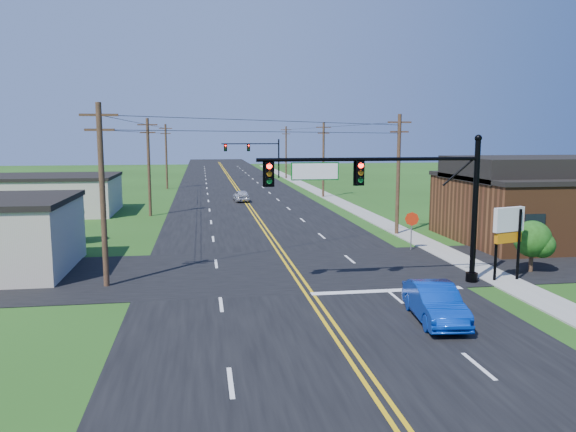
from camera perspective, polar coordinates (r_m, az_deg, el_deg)
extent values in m
plane|color=#1F4012|center=(20.15, 5.60, -13.50)|extent=(260.00, 260.00, 0.00)
cube|color=black|center=(68.68, -4.79, 1.96)|extent=(16.00, 220.00, 0.04)
cube|color=black|center=(31.38, 0.14, -5.48)|extent=(70.00, 10.00, 0.04)
cube|color=gray|center=(60.53, 5.85, 1.13)|extent=(2.00, 160.00, 0.08)
cylinder|color=black|center=(29.67, 18.44, 0.34)|extent=(0.28, 0.28, 7.20)
cylinder|color=black|center=(30.28, 18.16, -5.95)|extent=(0.60, 0.60, 0.50)
sphere|color=black|center=(29.42, 18.77, 7.50)|extent=(0.36, 0.36, 0.36)
cylinder|color=black|center=(27.35, 8.35, 5.73)|extent=(11.00, 0.18, 0.18)
cube|color=#055814|center=(26.71, 2.76, 4.56)|extent=(2.30, 0.06, 0.85)
cylinder|color=black|center=(99.12, -0.95, 5.97)|extent=(0.28, 0.28, 7.20)
cylinder|color=black|center=(99.31, -0.94, 4.04)|extent=(0.60, 0.60, 0.50)
sphere|color=black|center=(99.05, -0.95, 8.11)|extent=(0.36, 0.36, 0.36)
cylinder|color=black|center=(98.50, -3.86, 7.33)|extent=(10.00, 0.18, 0.18)
cube|color=#055814|center=(98.28, -5.73, 6.99)|extent=(2.30, 0.06, 0.85)
cube|color=brown|center=(44.09, 25.42, 0.57)|extent=(14.00, 11.00, 4.40)
cube|color=black|center=(43.87, 25.61, 3.62)|extent=(14.20, 11.20, 0.30)
cube|color=#B8AA9D|center=(58.18, -22.95, 1.88)|extent=(12.00, 9.00, 3.40)
cube|color=black|center=(58.03, -23.05, 3.70)|extent=(12.20, 9.20, 0.30)
cylinder|color=#342717|center=(28.67, -18.32, 1.90)|extent=(0.28, 0.28, 9.00)
cube|color=#342717|center=(28.53, -18.67, 9.70)|extent=(1.80, 0.12, 0.12)
cube|color=#342717|center=(28.52, -18.61, 8.30)|extent=(1.40, 0.12, 0.12)
cylinder|color=#342717|center=(53.41, -13.95, 4.80)|extent=(0.28, 0.28, 9.00)
cube|color=#342717|center=(53.34, -14.09, 8.98)|extent=(1.80, 0.12, 0.12)
cube|color=#342717|center=(53.33, -14.07, 8.23)|extent=(1.40, 0.12, 0.12)
cylinder|color=#342717|center=(80.31, -12.26, 5.91)|extent=(0.28, 0.28, 9.00)
cube|color=#342717|center=(80.26, -12.34, 8.69)|extent=(1.80, 0.12, 0.12)
cube|color=#342717|center=(80.26, -12.33, 8.19)|extent=(1.40, 0.12, 0.12)
cylinder|color=#342717|center=(42.77, 11.13, 4.10)|extent=(0.28, 0.28, 9.00)
cube|color=#342717|center=(42.68, 11.27, 9.33)|extent=(1.80, 0.12, 0.12)
cube|color=#342717|center=(42.67, 11.25, 8.39)|extent=(1.40, 0.12, 0.12)
cylinder|color=#342717|center=(67.76, 3.62, 5.69)|extent=(0.28, 0.28, 9.00)
cube|color=#342717|center=(67.70, 3.65, 8.99)|extent=(1.80, 0.12, 0.12)
cube|color=#342717|center=(67.70, 3.64, 8.40)|extent=(1.40, 0.12, 0.12)
cylinder|color=#342717|center=(97.25, -0.20, 6.46)|extent=(0.28, 0.28, 9.00)
cube|color=#342717|center=(97.22, -0.20, 8.76)|extent=(1.80, 0.12, 0.12)
cube|color=#342717|center=(97.21, -0.20, 8.34)|extent=(1.40, 0.12, 0.12)
cylinder|color=#342717|center=(49.18, 16.23, 0.25)|extent=(0.24, 0.24, 1.85)
sphere|color=#193F0F|center=(48.99, 16.31, 2.20)|extent=(3.00, 3.00, 3.00)
cylinder|color=#342717|center=(33.52, 23.46, -4.16)|extent=(0.24, 0.24, 1.32)
sphere|color=#193F0F|center=(33.29, 23.58, -2.14)|extent=(2.00, 2.00, 2.00)
cylinder|color=#342717|center=(41.71, -21.51, -1.58)|extent=(0.24, 0.24, 1.54)
sphere|color=#193F0F|center=(41.51, -21.61, 0.32)|extent=(2.40, 2.40, 2.40)
imported|color=#0732A8|center=(23.52, 14.71, -8.59)|extent=(2.06, 4.70, 1.50)
imported|color=silver|center=(63.64, -4.76, 2.04)|extent=(1.79, 3.94, 1.31)
cylinder|color=slate|center=(37.35, 12.42, -1.65)|extent=(0.10, 0.10, 2.36)
cylinder|color=#AF220A|center=(37.18, 12.48, -0.29)|extent=(0.87, 0.31, 0.90)
cylinder|color=black|center=(30.47, 20.39, -2.86)|extent=(0.18, 0.18, 3.73)
cylinder|color=black|center=(31.09, 22.40, -2.75)|extent=(0.18, 0.18, 3.73)
cube|color=silver|center=(30.56, 21.53, -0.33)|extent=(1.86, 0.79, 1.24)
cube|color=#CC720C|center=(30.71, 21.44, -2.05)|extent=(1.65, 0.70, 0.52)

